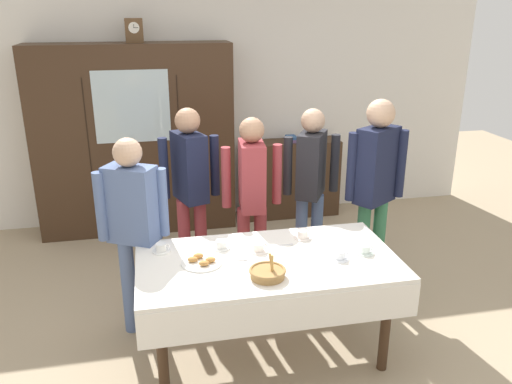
{
  "coord_description": "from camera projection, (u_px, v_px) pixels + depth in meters",
  "views": [
    {
      "loc": [
        -0.73,
        -3.31,
        2.42
      ],
      "look_at": [
        0.0,
        0.2,
        1.12
      ],
      "focal_mm": 36.33,
      "sensor_mm": 36.0,
      "label": 1
    }
  ],
  "objects": [
    {
      "name": "ground_plane",
      "position": [
        261.0,
        337.0,
        4.01
      ],
      "size": [
        12.0,
        12.0,
        0.0
      ],
      "primitive_type": "plane",
      "color": "tan",
      "rests_on": "ground"
    },
    {
      "name": "back_wall",
      "position": [
        213.0,
        104.0,
        5.99
      ],
      "size": [
        6.4,
        0.1,
        2.7
      ],
      "primitive_type": "cube",
      "color": "silver",
      "rests_on": "ground"
    },
    {
      "name": "dining_table",
      "position": [
        269.0,
        275.0,
        3.57
      ],
      "size": [
        1.79,
        0.95,
        0.77
      ],
      "color": "#3D2819",
      "rests_on": "ground"
    },
    {
      "name": "wall_cabinet",
      "position": [
        135.0,
        140.0,
        5.66
      ],
      "size": [
        2.12,
        0.46,
        2.06
      ],
      "color": "#3D2819",
      "rests_on": "ground"
    },
    {
      "name": "mantel_clock",
      "position": [
        134.0,
        30.0,
        5.28
      ],
      "size": [
        0.18,
        0.11,
        0.24
      ],
      "color": "brown",
      "rests_on": "wall_cabinet"
    },
    {
      "name": "bookshelf_low",
      "position": [
        290.0,
        178.0,
        6.24
      ],
      "size": [
        1.15,
        0.35,
        0.92
      ],
      "color": "#3D2819",
      "rests_on": "ground"
    },
    {
      "name": "book_stack",
      "position": [
        291.0,
        139.0,
        6.08
      ],
      "size": [
        0.15,
        0.22,
        0.06
      ],
      "color": "#664C7A",
      "rests_on": "bookshelf_low"
    },
    {
      "name": "tea_cup_mid_left",
      "position": [
        340.0,
        256.0,
        3.55
      ],
      "size": [
        0.13,
        0.13,
        0.06
      ],
      "color": "white",
      "rests_on": "dining_table"
    },
    {
      "name": "tea_cup_front_edge",
      "position": [
        221.0,
        245.0,
        3.71
      ],
      "size": [
        0.13,
        0.13,
        0.06
      ],
      "color": "white",
      "rests_on": "dining_table"
    },
    {
      "name": "tea_cup_near_right",
      "position": [
        161.0,
        248.0,
        3.66
      ],
      "size": [
        0.13,
        0.13,
        0.06
      ],
      "color": "white",
      "rests_on": "dining_table"
    },
    {
      "name": "tea_cup_far_left",
      "position": [
        303.0,
        235.0,
        3.87
      ],
      "size": [
        0.13,
        0.13,
        0.06
      ],
      "color": "white",
      "rests_on": "dining_table"
    },
    {
      "name": "tea_cup_center",
      "position": [
        259.0,
        248.0,
        3.66
      ],
      "size": [
        0.13,
        0.13,
        0.06
      ],
      "color": "white",
      "rests_on": "dining_table"
    },
    {
      "name": "tea_cup_near_left",
      "position": [
        365.0,
        250.0,
        3.64
      ],
      "size": [
        0.13,
        0.13,
        0.06
      ],
      "color": "silver",
      "rests_on": "dining_table"
    },
    {
      "name": "bread_basket",
      "position": [
        268.0,
        272.0,
        3.31
      ],
      "size": [
        0.24,
        0.24,
        0.16
      ],
      "color": "#9E7542",
      "rests_on": "dining_table"
    },
    {
      "name": "pastry_plate",
      "position": [
        202.0,
        261.0,
        3.5
      ],
      "size": [
        0.28,
        0.28,
        0.05
      ],
      "color": "white",
      "rests_on": "dining_table"
    },
    {
      "name": "spoon_center",
      "position": [
        242.0,
        260.0,
        3.54
      ],
      "size": [
        0.12,
        0.02,
        0.01
      ],
      "color": "silver",
      "rests_on": "dining_table"
    },
    {
      "name": "spoon_mid_left",
      "position": [
        288.0,
        245.0,
        3.77
      ],
      "size": [
        0.12,
        0.02,
        0.01
      ],
      "color": "silver",
      "rests_on": "dining_table"
    },
    {
      "name": "person_near_right_end",
      "position": [
        252.0,
        189.0,
        4.41
      ],
      "size": [
        0.52,
        0.38,
        1.56
      ],
      "color": "#933338",
      "rests_on": "ground"
    },
    {
      "name": "person_behind_table_right",
      "position": [
        133.0,
        219.0,
        3.8
      ],
      "size": [
        0.52,
        0.35,
        1.55
      ],
      "color": "slate",
      "rests_on": "ground"
    },
    {
      "name": "person_beside_shelf",
      "position": [
        311.0,
        177.0,
        4.68
      ],
      "size": [
        0.52,
        0.41,
        1.58
      ],
      "color": "slate",
      "rests_on": "ground"
    },
    {
      "name": "person_by_cabinet",
      "position": [
        375.0,
        179.0,
        4.33
      ],
      "size": [
        0.52,
        0.36,
        1.72
      ],
      "color": "#33704C",
      "rests_on": "ground"
    },
    {
      "name": "person_behind_table_left",
      "position": [
        190.0,
        180.0,
        4.53
      ],
      "size": [
        0.52,
        0.41,
        1.62
      ],
      "color": "#933338",
      "rests_on": "ground"
    }
  ]
}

